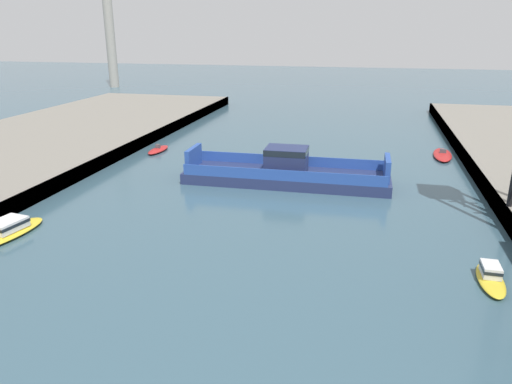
% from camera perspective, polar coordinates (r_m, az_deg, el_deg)
% --- Properties ---
extents(chain_ferry, '(21.40, 6.25, 3.79)m').
position_cam_1_polar(chain_ferry, '(51.02, 3.56, 2.32)').
color(chain_ferry, navy).
rests_on(chain_ferry, ground).
extents(moored_boat_near_right, '(3.83, 8.06, 1.25)m').
position_cam_1_polar(moored_boat_near_right, '(42.76, -27.41, -4.09)').
color(moored_boat_near_right, yellow).
rests_on(moored_boat_near_right, ground).
extents(moored_boat_mid_left, '(1.64, 4.85, 1.13)m').
position_cam_1_polar(moored_boat_mid_left, '(34.96, 25.78, -8.85)').
color(moored_boat_mid_left, yellow).
rests_on(moored_boat_mid_left, ground).
extents(moored_boat_mid_right, '(1.81, 4.96, 1.01)m').
position_cam_1_polar(moored_boat_mid_right, '(65.47, -11.39, 4.88)').
color(moored_boat_mid_right, red).
rests_on(moored_boat_mid_right, ground).
extents(moored_boat_far_right, '(2.71, 7.30, 1.00)m').
position_cam_1_polar(moored_boat_far_right, '(66.01, 21.01, 4.10)').
color(moored_boat_far_right, red).
rests_on(moored_boat_far_right, ground).
extents(smokestack_distant_a, '(2.69, 2.69, 32.37)m').
position_cam_1_polar(smokestack_distant_a, '(141.64, -16.86, 18.63)').
color(smokestack_distant_a, '#9E998E').
rests_on(smokestack_distant_a, ground).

